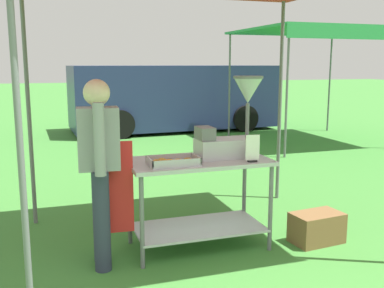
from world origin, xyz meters
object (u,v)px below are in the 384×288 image
Objects in this scene: donut_fryer at (233,125)px; van_navy at (173,97)px; donut_cart at (199,185)px; vendor at (100,164)px; supply_crate at (317,228)px; donut_tray at (173,162)px; menu_sign at (253,150)px; neighbour_tent at (316,33)px.

van_navy reaches higher than donut_fryer.
van_navy is at bearing 75.86° from donut_cart.
vendor reaches higher than supply_crate.
donut_tray is 7.99m from van_navy.
donut_tray is 1.61m from supply_crate.
donut_fryer is 1.31m from supply_crate.
donut_fryer is 0.34m from menu_sign.
donut_fryer is 1.46× the size of supply_crate.
donut_tray is at bearing -0.99° from vendor.
supply_crate is at bearing -95.60° from van_navy.
van_navy is (2.19, 7.68, 0.00)m from donut_tray.
donut_fryer is 3.09× the size of menu_sign.
donut_fryer reaches higher than donut_cart.
donut_tray is at bearing -133.37° from neighbour_tent.
donut_fryer is at bearing -130.07° from neighbour_tent.
donut_fryer is at bearing 13.67° from donut_tray.
vendor is 2.19m from supply_crate.
menu_sign is 0.08× the size of neighbour_tent.
neighbour_tent reaches higher than supply_crate.
neighbour_tent reaches higher than donut_fryer.
donut_cart is 0.44× the size of neighbour_tent.
donut_tray is 0.15× the size of neighbour_tent.
donut_fryer reaches higher than supply_crate.
neighbour_tent is at bearing 49.93° from donut_fryer.
supply_crate is at bearing -5.33° from donut_tray.
vendor is (-1.27, -0.14, -0.25)m from donut_fryer.
vendor is 8.17m from van_navy.
donut_tray is 0.08× the size of van_navy.
van_navy is (1.47, 7.80, -0.08)m from menu_sign.
donut_cart is at bearing -176.08° from donut_fryer.
vendor is 7.30m from neighbour_tent.
supply_crate is at bearing -1.47° from menu_sign.
menu_sign is 0.15× the size of vendor.
donut_fryer is 0.25× the size of neighbour_tent.
menu_sign is 7.93m from van_navy.
donut_fryer is at bearing 6.46° from vendor.
donut_cart is 0.61m from menu_sign.
vendor is (-0.92, -0.12, 0.29)m from donut_cart.
donut_cart is 5.30× the size of menu_sign.
neighbour_tent is (4.60, 4.87, 1.51)m from donut_tray.
vendor is (-0.63, 0.01, 0.03)m from donut_tray.
menu_sign is 6.48m from neighbour_tent.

